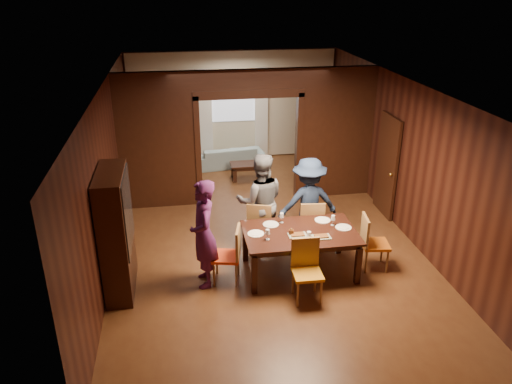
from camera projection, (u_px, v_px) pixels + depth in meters
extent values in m
plane|color=#512B16|center=(261.00, 232.00, 9.80)|extent=(9.00, 9.00, 0.00)
cube|color=silver|center=(262.00, 85.00, 8.64)|extent=(5.50, 9.00, 0.02)
cube|color=black|center=(233.00, 106.00, 13.30)|extent=(5.50, 0.02, 2.90)
cube|color=black|center=(109.00, 172.00, 8.82)|extent=(0.02, 9.00, 2.90)
cube|color=black|center=(402.00, 155.00, 9.62)|extent=(0.02, 9.00, 2.90)
cube|color=black|center=(159.00, 153.00, 10.49)|extent=(1.65, 0.15, 2.40)
cube|color=black|center=(335.00, 144.00, 11.05)|extent=(1.65, 0.15, 2.40)
cube|color=black|center=(249.00, 81.00, 10.19)|extent=(5.50, 0.15, 0.50)
cube|color=beige|center=(233.00, 106.00, 13.27)|extent=(5.40, 0.04, 2.85)
imported|color=#4C1A4E|center=(204.00, 234.00, 7.85)|extent=(0.46, 0.67, 1.80)
imported|color=#53555A|center=(260.00, 202.00, 8.95)|extent=(0.93, 0.75, 1.81)
imported|color=#1A2742|center=(308.00, 203.00, 9.05)|extent=(1.11, 0.66, 1.70)
imported|color=#97BBC6|center=(229.00, 156.00, 13.15)|extent=(1.89, 0.93, 0.53)
imported|color=black|center=(301.00, 226.00, 8.32)|extent=(0.28, 0.28, 0.07)
cube|color=black|center=(300.00, 252.00, 8.36)|extent=(1.86, 1.16, 0.76)
cube|color=black|center=(247.00, 171.00, 12.32)|extent=(0.80, 0.50, 0.40)
cube|color=black|center=(116.00, 233.00, 7.67)|extent=(0.40, 1.20, 2.00)
cube|color=black|center=(387.00, 166.00, 10.23)|extent=(0.06, 0.90, 2.10)
cube|color=silver|center=(233.00, 97.00, 13.14)|extent=(1.20, 0.03, 1.30)
cube|color=white|center=(205.00, 115.00, 13.17)|extent=(0.35, 0.06, 2.40)
cube|color=white|center=(261.00, 113.00, 13.39)|extent=(0.35, 0.06, 2.40)
cylinder|color=white|center=(256.00, 234.00, 8.14)|extent=(0.27, 0.27, 0.01)
cylinder|color=silver|center=(271.00, 224.00, 8.44)|extent=(0.27, 0.27, 0.01)
cylinder|color=white|center=(322.00, 220.00, 8.59)|extent=(0.27, 0.27, 0.01)
cylinder|color=white|center=(343.00, 227.00, 8.34)|extent=(0.27, 0.27, 0.01)
cylinder|color=silver|center=(307.00, 240.00, 7.93)|extent=(0.27, 0.27, 0.01)
cube|color=gray|center=(297.00, 235.00, 8.08)|extent=(0.30, 0.20, 0.04)
cube|color=gray|center=(321.00, 236.00, 8.03)|extent=(0.30, 0.20, 0.04)
cylinder|color=white|center=(309.00, 236.00, 7.94)|extent=(0.07, 0.07, 0.14)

